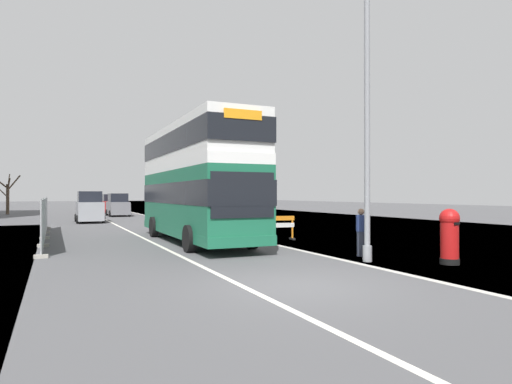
{
  "coord_description": "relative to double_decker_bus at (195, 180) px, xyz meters",
  "views": [
    {
      "loc": [
        -5.05,
        -8.84,
        2.11
      ],
      "look_at": [
        2.04,
        6.53,
        2.2
      ],
      "focal_mm": 30.86,
      "sensor_mm": 36.0,
      "label": 1
    }
  ],
  "objects": [
    {
      "name": "bare_tree_far_verge_far",
      "position": [
        -10.17,
        34.48,
        -0.6
      ],
      "size": [
        2.5,
        2.23,
        4.33
      ],
      "color": "#4C3D2D",
      "rests_on": "ground"
    },
    {
      "name": "lamppost_foreground",
      "position": [
        3.2,
        -7.83,
        1.52
      ],
      "size": [
        0.29,
        0.7,
        8.97
      ],
      "color": "gray",
      "rests_on": "ground"
    },
    {
      "name": "double_decker_bus",
      "position": [
        0.0,
        0.0,
        0.0
      ],
      "size": [
        2.8,
        11.03,
        5.13
      ],
      "color": "#196042",
      "rests_on": "ground"
    },
    {
      "name": "car_receding_mid",
      "position": [
        -0.02,
        25.74,
        -1.71
      ],
      "size": [
        1.97,
        4.51,
        2.2
      ],
      "color": "slate",
      "rests_on": "ground"
    },
    {
      "name": "car_oncoming_near",
      "position": [
        -3.27,
        16.53,
        -1.64
      ],
      "size": [
        1.97,
        4.21,
        2.34
      ],
      "color": "gray",
      "rests_on": "ground"
    },
    {
      "name": "pedestrian_at_kerb",
      "position": [
        3.81,
        -6.75,
        -1.92
      ],
      "size": [
        0.34,
        0.34,
        1.62
      ],
      "color": "#2D3342",
      "rests_on": "ground"
    },
    {
      "name": "roadworks_barrier",
      "position": [
        3.57,
        -0.93,
        -2.03
      ],
      "size": [
        1.76,
        0.62,
        1.11
      ],
      "color": "orange",
      "rests_on": "ground"
    },
    {
      "name": "ground",
      "position": [
        -0.04,
        -9.95,
        -2.78
      ],
      "size": [
        140.0,
        280.0,
        0.1
      ],
      "color": "#4C4C4F"
    },
    {
      "name": "red_pillar_postbox",
      "position": [
        5.12,
        -9.28,
        -1.81
      ],
      "size": [
        0.59,
        0.59,
        1.68
      ],
      "color": "black",
      "rests_on": "ground"
    },
    {
      "name": "car_receding_far",
      "position": [
        0.13,
        32.88,
        -1.73
      ],
      "size": [
        2.06,
        4.56,
        2.13
      ],
      "color": "maroon",
      "rests_on": "ground"
    },
    {
      "name": "construction_site_fence",
      "position": [
        -6.11,
        4.06,
        -1.79
      ],
      "size": [
        0.44,
        13.8,
        1.97
      ],
      "color": "#A8AAAD",
      "rests_on": "ground"
    }
  ]
}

